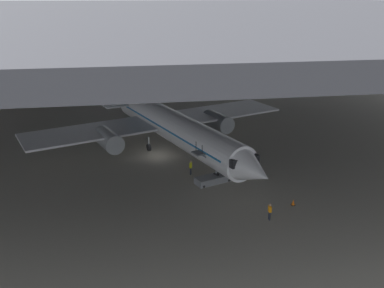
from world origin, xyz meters
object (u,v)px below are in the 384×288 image
at_px(boarding_stairs, 212,176).
at_px(crew_worker_near_nose, 270,211).
at_px(traffic_cone_orange, 293,202).
at_px(crew_worker_by_stairs, 191,167).
at_px(airplane_main, 173,126).
at_px(airplane_distant, 35,76).

height_order(boarding_stairs, crew_worker_near_nose, boarding_stairs).
bearing_deg(crew_worker_near_nose, traffic_cone_orange, 36.11).
bearing_deg(crew_worker_by_stairs, airplane_main, 98.05).
distance_m(airplane_main, airplane_distant, 43.79).
bearing_deg(boarding_stairs, crew_worker_by_stairs, 129.28).
relative_size(airplane_distant, traffic_cone_orange, 51.30).
distance_m(crew_worker_near_nose, traffic_cone_orange, 3.87).
height_order(crew_worker_near_nose, airplane_distant, airplane_distant).
bearing_deg(crew_worker_near_nose, airplane_main, 109.17).
bearing_deg(traffic_cone_orange, crew_worker_by_stairs, 134.20).
height_order(boarding_stairs, airplane_distant, airplane_distant).
bearing_deg(airplane_main, airplane_distant, 121.07).
relative_size(airplane_main, boarding_stairs, 7.50).
bearing_deg(airplane_distant, crew_worker_by_stairs, -62.13).
xyz_separation_m(crew_worker_near_nose, traffic_cone_orange, (3.09, 2.26, -0.59)).
xyz_separation_m(crew_worker_by_stairs, airplane_distant, (-23.61, 44.66, 2.30)).
bearing_deg(boarding_stairs, traffic_cone_orange, -44.13).
bearing_deg(crew_worker_near_nose, boarding_stairs, 111.35).
relative_size(boarding_stairs, airplane_distant, 0.15).
relative_size(airplane_main, crew_worker_by_stairs, 21.08).
relative_size(boarding_stairs, crew_worker_by_stairs, 2.81).
bearing_deg(airplane_distant, boarding_stairs, -61.49).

